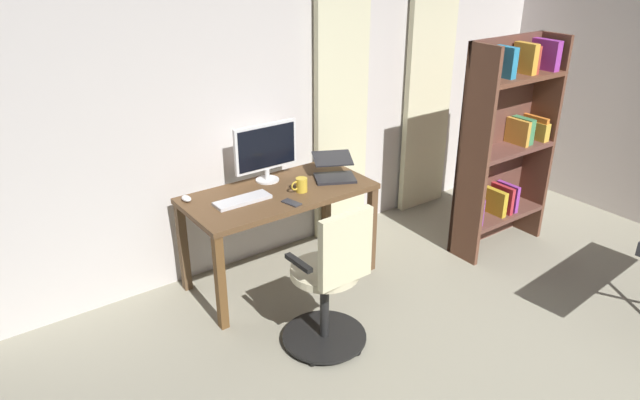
{
  "coord_description": "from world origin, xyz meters",
  "views": [
    {
      "loc": [
        2.58,
        0.98,
        2.49
      ],
      "look_at": [
        0.57,
        -1.81,
        0.92
      ],
      "focal_mm": 32.94,
      "sensor_mm": 36.0,
      "label": 1
    }
  ],
  "objects_px": {
    "computer_monitor": "(266,149)",
    "desk": "(279,203)",
    "computer_mouse": "(186,199)",
    "bookshelf": "(504,143)",
    "mug_tea": "(301,185)",
    "cell_phone_face_up": "(292,203)",
    "laptop": "(334,171)",
    "computer_keyboard": "(243,200)",
    "office_chair": "(331,284)"
  },
  "relations": [
    {
      "from": "laptop",
      "to": "computer_mouse",
      "type": "height_order",
      "value": "laptop"
    },
    {
      "from": "desk",
      "to": "bookshelf",
      "type": "bearing_deg",
      "value": 162.81
    },
    {
      "from": "office_chair",
      "to": "computer_mouse",
      "type": "xyz_separation_m",
      "value": [
        0.44,
        -1.13,
        0.29
      ]
    },
    {
      "from": "desk",
      "to": "office_chair",
      "type": "distance_m",
      "value": 0.93
    },
    {
      "from": "computer_keyboard",
      "to": "cell_phone_face_up",
      "type": "distance_m",
      "value": 0.35
    },
    {
      "from": "computer_keyboard",
      "to": "office_chair",
      "type": "bearing_deg",
      "value": 97.92
    },
    {
      "from": "desk",
      "to": "computer_mouse",
      "type": "xyz_separation_m",
      "value": [
        0.62,
        -0.23,
        0.12
      ]
    },
    {
      "from": "computer_mouse",
      "to": "bookshelf",
      "type": "relative_size",
      "value": 0.06
    },
    {
      "from": "laptop",
      "to": "computer_keyboard",
      "type": "bearing_deg",
      "value": 25.76
    },
    {
      "from": "cell_phone_face_up",
      "to": "bookshelf",
      "type": "relative_size",
      "value": 0.08
    },
    {
      "from": "cell_phone_face_up",
      "to": "bookshelf",
      "type": "height_order",
      "value": "bookshelf"
    },
    {
      "from": "computer_monitor",
      "to": "computer_keyboard",
      "type": "bearing_deg",
      "value": 34.22
    },
    {
      "from": "computer_monitor",
      "to": "bookshelf",
      "type": "xyz_separation_m",
      "value": [
        -1.8,
        0.79,
        -0.09
      ]
    },
    {
      "from": "desk",
      "to": "office_chair",
      "type": "bearing_deg",
      "value": 78.2
    },
    {
      "from": "mug_tea",
      "to": "laptop",
      "type": "bearing_deg",
      "value": -167.5
    },
    {
      "from": "computer_keyboard",
      "to": "computer_mouse",
      "type": "xyz_separation_m",
      "value": [
        0.31,
        -0.25,
        0.01
      ]
    },
    {
      "from": "computer_keyboard",
      "to": "laptop",
      "type": "xyz_separation_m",
      "value": [
        -0.8,
        0.01,
        0.04
      ]
    },
    {
      "from": "computer_keyboard",
      "to": "laptop",
      "type": "bearing_deg",
      "value": 179.13
    },
    {
      "from": "office_chair",
      "to": "mug_tea",
      "type": "height_order",
      "value": "office_chair"
    },
    {
      "from": "desk",
      "to": "mug_tea",
      "type": "xyz_separation_m",
      "value": [
        -0.13,
        0.11,
        0.15
      ]
    },
    {
      "from": "computer_monitor",
      "to": "mug_tea",
      "type": "distance_m",
      "value": 0.4
    },
    {
      "from": "computer_monitor",
      "to": "computer_keyboard",
      "type": "height_order",
      "value": "computer_monitor"
    },
    {
      "from": "desk",
      "to": "mug_tea",
      "type": "distance_m",
      "value": 0.23
    },
    {
      "from": "computer_keyboard",
      "to": "cell_phone_face_up",
      "type": "xyz_separation_m",
      "value": [
        -0.27,
        0.23,
        -0.01
      ]
    },
    {
      "from": "office_chair",
      "to": "cell_phone_face_up",
      "type": "height_order",
      "value": "office_chair"
    },
    {
      "from": "computer_monitor",
      "to": "computer_mouse",
      "type": "distance_m",
      "value": 0.7
    },
    {
      "from": "computer_keyboard",
      "to": "computer_mouse",
      "type": "distance_m",
      "value": 0.4
    },
    {
      "from": "computer_monitor",
      "to": "office_chair",
      "type": "bearing_deg",
      "value": 78.65
    },
    {
      "from": "cell_phone_face_up",
      "to": "bookshelf",
      "type": "bearing_deg",
      "value": 156.94
    },
    {
      "from": "office_chair",
      "to": "bookshelf",
      "type": "bearing_deg",
      "value": 7.67
    },
    {
      "from": "laptop",
      "to": "mug_tea",
      "type": "distance_m",
      "value": 0.37
    },
    {
      "from": "office_chair",
      "to": "mug_tea",
      "type": "bearing_deg",
      "value": 66.66
    },
    {
      "from": "cell_phone_face_up",
      "to": "computer_monitor",
      "type": "bearing_deg",
      "value": -113.11
    },
    {
      "from": "office_chair",
      "to": "laptop",
      "type": "distance_m",
      "value": 1.15
    },
    {
      "from": "computer_monitor",
      "to": "computer_keyboard",
      "type": "xyz_separation_m",
      "value": [
        0.35,
        0.24,
        -0.24
      ]
    },
    {
      "from": "computer_mouse",
      "to": "cell_phone_face_up",
      "type": "height_order",
      "value": "computer_mouse"
    },
    {
      "from": "laptop",
      "to": "bookshelf",
      "type": "height_order",
      "value": "bookshelf"
    },
    {
      "from": "computer_keyboard",
      "to": "desk",
      "type": "bearing_deg",
      "value": -177.41
    },
    {
      "from": "computer_monitor",
      "to": "mug_tea",
      "type": "xyz_separation_m",
      "value": [
        -0.09,
        0.33,
        -0.2
      ]
    },
    {
      "from": "mug_tea",
      "to": "bookshelf",
      "type": "relative_size",
      "value": 0.08
    },
    {
      "from": "computer_monitor",
      "to": "cell_phone_face_up",
      "type": "height_order",
      "value": "computer_monitor"
    },
    {
      "from": "computer_monitor",
      "to": "bookshelf",
      "type": "distance_m",
      "value": 1.97
    },
    {
      "from": "laptop",
      "to": "computer_monitor",
      "type": "bearing_deg",
      "value": -1.92
    },
    {
      "from": "office_chair",
      "to": "computer_mouse",
      "type": "relative_size",
      "value": 10.24
    },
    {
      "from": "computer_mouse",
      "to": "office_chair",
      "type": "bearing_deg",
      "value": 111.16
    },
    {
      "from": "computer_monitor",
      "to": "computer_mouse",
      "type": "bearing_deg",
      "value": -1.06
    },
    {
      "from": "computer_monitor",
      "to": "laptop",
      "type": "bearing_deg",
      "value": 151.45
    },
    {
      "from": "computer_monitor",
      "to": "computer_mouse",
      "type": "xyz_separation_m",
      "value": [
        0.66,
        -0.01,
        -0.24
      ]
    },
    {
      "from": "computer_monitor",
      "to": "desk",
      "type": "bearing_deg",
      "value": 80.49
    },
    {
      "from": "computer_monitor",
      "to": "laptop",
      "type": "distance_m",
      "value": 0.56
    }
  ]
}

